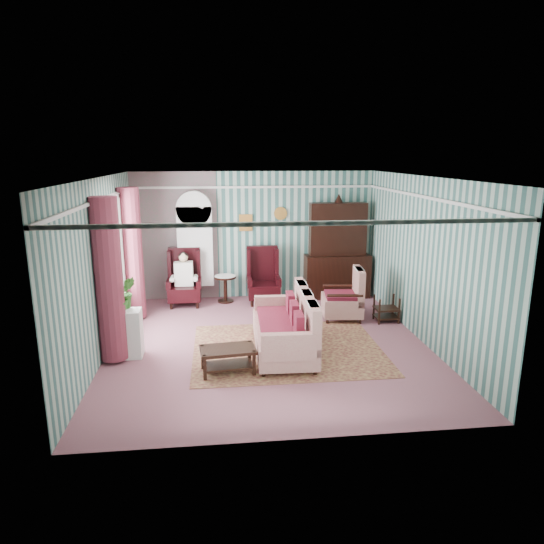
{
  "coord_description": "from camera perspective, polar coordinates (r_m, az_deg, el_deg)",
  "views": [
    {
      "loc": [
        -0.84,
        -8.01,
        3.26
      ],
      "look_at": [
        0.14,
        0.6,
        1.16
      ],
      "focal_mm": 32.0,
      "sensor_mm": 36.0,
      "label": 1
    }
  ],
  "objects": [
    {
      "name": "rug",
      "position": [
        8.44,
        1.82,
        -9.03
      ],
      "size": [
        3.2,
        2.6,
        0.01
      ],
      "primitive_type": "cube",
      "color": "#511B1E",
      "rests_on": "floor"
    },
    {
      "name": "potted_plant_b",
      "position": [
        8.29,
        -16.73,
        -2.3
      ],
      "size": [
        0.34,
        0.3,
        0.53
      ],
      "primitive_type": "imported",
      "rotation": [
        0.0,
        0.0,
        0.26
      ],
      "color": "#23581B",
      "rests_on": "plant_stand"
    },
    {
      "name": "coffee_table",
      "position": [
        7.56,
        -5.2,
        -10.31
      ],
      "size": [
        0.89,
        0.58,
        0.4
      ],
      "primitive_type": "cube",
      "rotation": [
        0.0,
        0.0,
        0.11
      ],
      "color": "black",
      "rests_on": "floor"
    },
    {
      "name": "potted_plant_c",
      "position": [
        8.22,
        -17.38,
        -2.92
      ],
      "size": [
        0.29,
        0.29,
        0.41
      ],
      "primitive_type": "imported",
      "rotation": [
        0.0,
        0.0,
        0.35
      ],
      "color": "#1B581D",
      "rests_on": "plant_stand"
    },
    {
      "name": "dresser_hutch",
      "position": [
        11.26,
        7.74,
        2.89
      ],
      "size": [
        1.5,
        0.56,
        2.36
      ],
      "primitive_type": "cube",
      "color": "black",
      "rests_on": "floor"
    },
    {
      "name": "floor",
      "position": [
        8.69,
        -0.45,
        -8.4
      ],
      "size": [
        6.0,
        6.0,
        0.0
      ],
      "primitive_type": "plane",
      "color": "#8C5161",
      "rests_on": "ground"
    },
    {
      "name": "plant_stand",
      "position": [
        8.37,
        -16.93,
        -6.96
      ],
      "size": [
        0.55,
        0.35,
        0.8
      ],
      "primitive_type": "cube",
      "color": "white",
      "rests_on": "floor"
    },
    {
      "name": "wingback_left",
      "position": [
        10.81,
        -10.3,
        -0.68
      ],
      "size": [
        0.76,
        0.8,
        1.25
      ],
      "primitive_type": "cube",
      "color": "black",
      "rests_on": "floor"
    },
    {
      "name": "seated_woman",
      "position": [
        10.82,
        -10.29,
        -0.86
      ],
      "size": [
        0.44,
        0.4,
        1.18
      ],
      "primitive_type": null,
      "color": "silver",
      "rests_on": "floor"
    },
    {
      "name": "floral_armchair",
      "position": [
        9.9,
        8.26,
        -2.6
      ],
      "size": [
        0.9,
        0.95,
        1.03
      ],
      "primitive_type": "cube",
      "rotation": [
        0.0,
        0.0,
        1.46
      ],
      "color": "beige",
      "rests_on": "floor"
    },
    {
      "name": "round_side_table",
      "position": [
        11.01,
        -5.5,
        -2.0
      ],
      "size": [
        0.5,
        0.5,
        0.6
      ],
      "primitive_type": "cylinder",
      "color": "black",
      "rests_on": "floor"
    },
    {
      "name": "bookcase",
      "position": [
        11.07,
        -8.99,
        2.34
      ],
      "size": [
        0.8,
        0.28,
        2.24
      ],
      "primitive_type": "cube",
      "color": "silver",
      "rests_on": "floor"
    },
    {
      "name": "wingback_right",
      "position": [
        10.83,
        -1.02,
        -0.43
      ],
      "size": [
        0.76,
        0.8,
        1.25
      ],
      "primitive_type": "cube",
      "color": "black",
      "rests_on": "floor"
    },
    {
      "name": "room_shell",
      "position": [
        8.28,
        -4.87,
        4.89
      ],
      "size": [
        5.53,
        6.02,
        2.91
      ],
      "color": "#345E58",
      "rests_on": "ground"
    },
    {
      "name": "sofa",
      "position": [
        8.15,
        1.33,
        -5.98
      ],
      "size": [
        0.96,
        2.13,
        1.04
      ],
      "primitive_type": "cube",
      "rotation": [
        0.0,
        0.0,
        1.54
      ],
      "color": "beige",
      "rests_on": "floor"
    },
    {
      "name": "nest_table",
      "position": [
        9.96,
        13.3,
        -4.2
      ],
      "size": [
        0.45,
        0.38,
        0.54
      ],
      "primitive_type": "cube",
      "color": "black",
      "rests_on": "floor"
    },
    {
      "name": "potted_plant_a",
      "position": [
        8.06,
        -17.62,
        -3.17
      ],
      "size": [
        0.49,
        0.46,
        0.43
      ],
      "primitive_type": "imported",
      "rotation": [
        0.0,
        0.0,
        0.4
      ],
      "color": "#1A4916",
      "rests_on": "plant_stand"
    }
  ]
}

